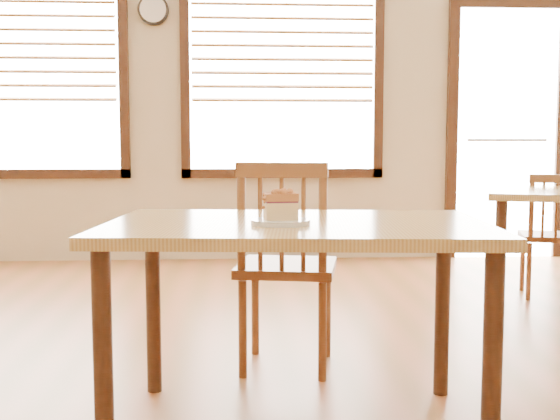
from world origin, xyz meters
name	(u,v)px	position (x,y,z in m)	size (l,w,h in m)	color
window_left	(23,49)	(-1.90, 3.97, 1.81)	(1.76, 0.10, 1.96)	white
window_right	(283,52)	(0.30, 3.97, 1.81)	(1.76, 0.10, 1.96)	white
entry_door	(506,124)	(2.30, 3.98, 1.20)	(1.08, 0.06, 2.29)	white
wall_clock	(153,9)	(-0.80, 3.96, 2.15)	(0.26, 0.05, 0.26)	black
cafe_table_main	(297,246)	(0.10, 0.26, 0.66)	(1.39, 1.00, 0.75)	tan
cafe_chair_main	(286,265)	(0.11, 0.93, 0.48)	(0.50, 0.50, 0.95)	brown
cafe_chair_second	(552,235)	(1.97, 2.31, 0.42)	(0.46, 0.46, 0.83)	brown
plate	(281,222)	(0.04, 0.19, 0.76)	(0.20, 0.20, 0.02)	white
cake_slice	(281,204)	(0.04, 0.19, 0.82)	(0.13, 0.09, 0.11)	#F3CB89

